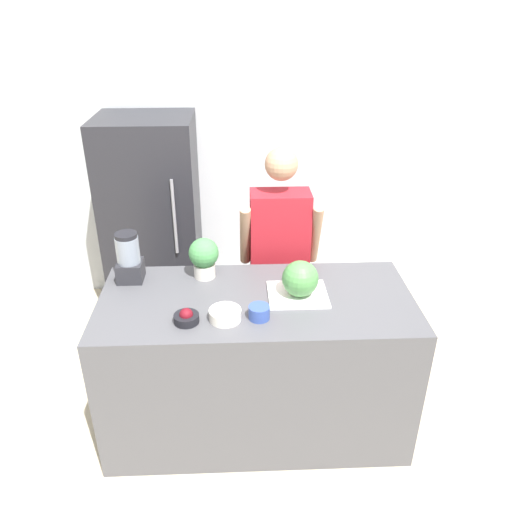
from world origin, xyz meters
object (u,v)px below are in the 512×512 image
at_px(refrigerator, 153,221).
at_px(person, 279,261).
at_px(watermelon, 300,279).
at_px(blender, 129,258).
at_px(bowl_small_blue, 259,312).
at_px(bowl_cream, 225,313).
at_px(bowl_cherries, 186,317).
at_px(potted_plant, 204,256).

distance_m(refrigerator, person, 1.22).
relative_size(person, watermelon, 7.89).
height_order(watermelon, blender, blender).
height_order(bowl_small_blue, blender, blender).
xyz_separation_m(refrigerator, bowl_cream, (0.61, -1.56, 0.14)).
xyz_separation_m(bowl_cherries, bowl_small_blue, (0.38, 0.02, 0.01)).
height_order(person, bowl_cream, person).
height_order(watermelon, bowl_cream, watermelon).
distance_m(refrigerator, potted_plant, 1.22).
xyz_separation_m(person, bowl_small_blue, (-0.18, -0.82, 0.13)).
relative_size(watermelon, potted_plant, 0.82).
bearing_deg(bowl_cream, bowl_small_blue, 1.13).
bearing_deg(bowl_small_blue, bowl_cream, -178.87).
relative_size(person, bowl_cherries, 12.19).
height_order(refrigerator, person, refrigerator).
distance_m(watermelon, bowl_cherries, 0.67).
distance_m(blender, potted_plant, 0.44).
distance_m(bowl_cream, potted_plant, 0.49).
bearing_deg(bowl_cherries, potted_plant, 81.37).
xyz_separation_m(watermelon, potted_plant, (-0.55, 0.25, 0.02)).
height_order(blender, potted_plant, blender).
height_order(person, potted_plant, person).
distance_m(watermelon, bowl_small_blue, 0.33).
bearing_deg(watermelon, bowl_cherries, -160.13).
bearing_deg(bowl_cream, bowl_cherries, -175.55).
relative_size(bowl_small_blue, blender, 0.37).
relative_size(watermelon, bowl_small_blue, 1.82).
bearing_deg(potted_plant, bowl_cream, -74.32).
bearing_deg(refrigerator, bowl_cream, -68.72).
height_order(refrigerator, bowl_cherries, refrigerator).
xyz_separation_m(refrigerator, potted_plant, (0.48, -1.10, 0.24)).
bearing_deg(bowl_cherries, watermelon, 19.87).
distance_m(person, bowl_cream, 0.91).
relative_size(watermelon, bowl_cherries, 1.54).
height_order(person, blender, person).
relative_size(person, potted_plant, 6.46).
height_order(watermelon, potted_plant, potted_plant).
bearing_deg(watermelon, refrigerator, 127.19).
relative_size(bowl_cream, potted_plant, 0.68).
xyz_separation_m(refrigerator, person, (0.97, -0.74, 0.00)).
height_order(person, watermelon, person).
height_order(person, bowl_small_blue, person).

